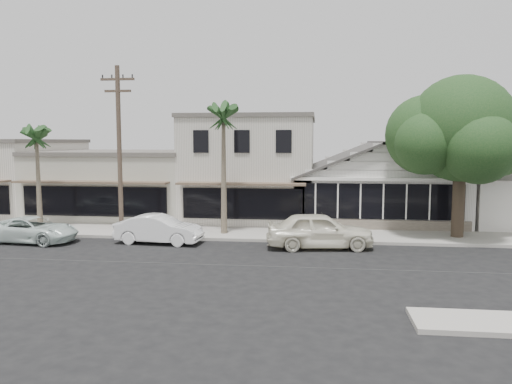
# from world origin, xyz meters

# --- Properties ---
(ground) EXTENTS (140.00, 140.00, 0.00)m
(ground) POSITION_xyz_m (0.00, 0.00, 0.00)
(ground) COLOR black
(ground) RESTS_ON ground
(sidewalk_north) EXTENTS (90.00, 3.50, 0.15)m
(sidewalk_north) POSITION_xyz_m (-8.00, 6.75, 0.07)
(sidewalk_north) COLOR #9E9991
(sidewalk_north) RESTS_ON ground
(corner_shop) EXTENTS (10.40, 8.60, 5.10)m
(corner_shop) POSITION_xyz_m (5.00, 12.47, 2.62)
(corner_shop) COLOR white
(corner_shop) RESTS_ON ground
(row_building_near) EXTENTS (8.00, 10.00, 6.50)m
(row_building_near) POSITION_xyz_m (-3.00, 13.50, 3.25)
(row_building_near) COLOR silver
(row_building_near) RESTS_ON ground
(row_building_midnear) EXTENTS (10.00, 10.00, 4.20)m
(row_building_midnear) POSITION_xyz_m (-12.00, 13.50, 2.10)
(row_building_midnear) COLOR #B3B1A1
(row_building_midnear) RESTS_ON ground
(utility_pole) EXTENTS (1.80, 0.24, 9.00)m
(utility_pole) POSITION_xyz_m (-9.00, 5.20, 4.79)
(utility_pole) COLOR brown
(utility_pole) RESTS_ON ground
(car_0) EXTENTS (5.30, 2.67, 1.73)m
(car_0) POSITION_xyz_m (1.45, 3.83, 0.87)
(car_0) COLOR white
(car_0) RESTS_ON ground
(car_1) EXTENTS (4.46, 1.85, 1.44)m
(car_1) POSITION_xyz_m (-6.56, 4.00, 0.72)
(car_1) COLOR white
(car_1) RESTS_ON ground
(car_2) EXTENTS (4.80, 2.54, 1.28)m
(car_2) POSITION_xyz_m (-13.02, 3.46, 0.64)
(car_2) COLOR silver
(car_2) RESTS_ON ground
(shade_tree) EXTENTS (7.64, 6.91, 8.47)m
(shade_tree) POSITION_xyz_m (8.54, 7.08, 5.58)
(shade_tree) COLOR #433629
(shade_tree) RESTS_ON ground
(palm_east) EXTENTS (2.66, 2.66, 7.48)m
(palm_east) POSITION_xyz_m (-3.67, 6.35, 6.41)
(palm_east) COLOR #726651
(palm_east) RESTS_ON ground
(palm_mid) EXTENTS (2.45, 2.45, 6.31)m
(palm_mid) POSITION_xyz_m (-14.26, 6.32, 5.37)
(palm_mid) COLOR #726651
(palm_mid) RESTS_ON ground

